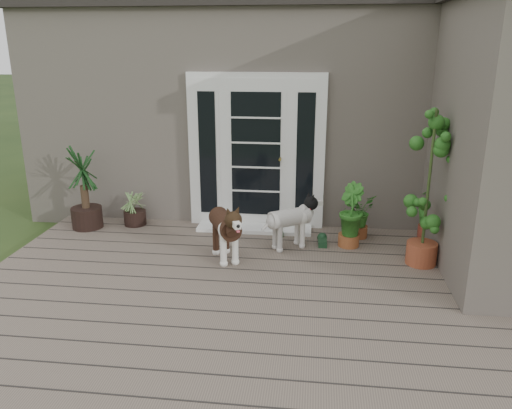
# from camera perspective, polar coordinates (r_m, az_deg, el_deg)

# --- Properties ---
(deck) EXTENTS (6.20, 4.60, 0.12)m
(deck) POSITION_cam_1_polar(r_m,az_deg,el_deg) (5.36, -0.68, -10.96)
(deck) COLOR #6B5B4C
(deck) RESTS_ON ground
(house_main) EXTENTS (7.40, 4.00, 3.10)m
(house_main) POSITION_cam_1_polar(r_m,az_deg,el_deg) (9.00, 2.90, 10.74)
(house_main) COLOR #665E54
(house_main) RESTS_ON ground
(roof_main) EXTENTS (7.60, 4.20, 0.20)m
(roof_main) POSITION_cam_1_polar(r_m,az_deg,el_deg) (8.96, 3.07, 21.28)
(roof_main) COLOR #2D2826
(roof_main) RESTS_ON house_main
(door_unit) EXTENTS (1.90, 0.14, 2.15)m
(door_unit) POSITION_cam_1_polar(r_m,az_deg,el_deg) (7.06, 0.02, 5.94)
(door_unit) COLOR white
(door_unit) RESTS_ON deck
(door_step) EXTENTS (1.60, 0.40, 0.05)m
(door_step) POSITION_cam_1_polar(r_m,az_deg,el_deg) (7.16, -0.17, -2.64)
(door_step) COLOR white
(door_step) RESTS_ON deck
(brindle_dog) EXTENTS (0.66, 0.87, 0.67)m
(brindle_dog) POSITION_cam_1_polar(r_m,az_deg,el_deg) (6.10, -3.52, -3.27)
(brindle_dog) COLOR #3E2316
(brindle_dog) RESTS_ON deck
(white_dog) EXTENTS (0.77, 0.66, 0.60)m
(white_dog) POSITION_cam_1_polar(r_m,az_deg,el_deg) (6.45, 3.77, -2.43)
(white_dog) COLOR white
(white_dog) RESTS_ON deck
(spider_plant) EXTENTS (0.68, 0.68, 0.56)m
(spider_plant) POSITION_cam_1_polar(r_m,az_deg,el_deg) (7.49, -13.56, -0.18)
(spider_plant) COLOR #7A9C60
(spider_plant) RESTS_ON deck
(yucca) EXTENTS (0.93, 0.93, 1.18)m
(yucca) POSITION_cam_1_polar(r_m,az_deg,el_deg) (7.47, -18.81, 1.80)
(yucca) COLOR black
(yucca) RESTS_ON deck
(herb_a) EXTENTS (0.56, 0.56, 0.50)m
(herb_a) POSITION_cam_1_polar(r_m,az_deg,el_deg) (6.95, 11.54, -1.66)
(herb_a) COLOR #175016
(herb_a) RESTS_ON deck
(herb_b) EXTENTS (0.51, 0.51, 0.62)m
(herb_b) POSITION_cam_1_polar(r_m,az_deg,el_deg) (6.61, 10.49, -2.11)
(herb_b) COLOR #17521B
(herb_b) RESTS_ON deck
(herb_c) EXTENTS (0.57, 0.57, 0.62)m
(herb_c) POSITION_cam_1_polar(r_m,az_deg,el_deg) (7.19, 19.09, -1.14)
(herb_c) COLOR #1A5E1D
(herb_c) RESTS_ON deck
(sapling) EXTENTS (0.71, 0.71, 1.90)m
(sapling) POSITION_cam_1_polar(r_m,az_deg,el_deg) (6.09, 18.85, 1.87)
(sapling) COLOR #1F5518
(sapling) RESTS_ON deck
(clog_left) EXTENTS (0.18, 0.31, 0.09)m
(clog_left) POSITION_cam_1_polar(r_m,az_deg,el_deg) (6.98, 2.61, -3.05)
(clog_left) COLOR #153615
(clog_left) RESTS_ON deck
(clog_right) EXTENTS (0.16, 0.34, 0.10)m
(clog_right) POSITION_cam_1_polar(r_m,az_deg,el_deg) (6.69, 7.49, -4.06)
(clog_right) COLOR #15361D
(clog_right) RESTS_ON deck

